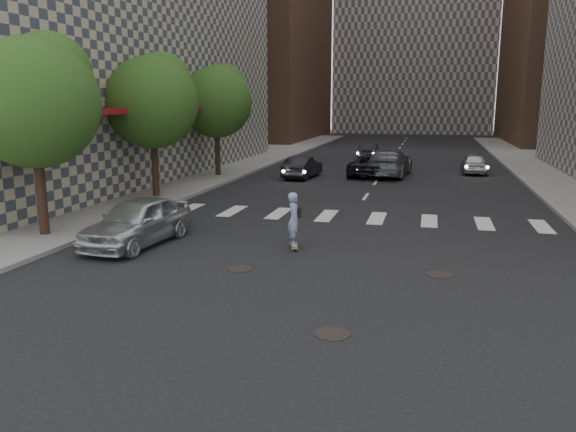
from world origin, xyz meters
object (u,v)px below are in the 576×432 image
at_px(tree_b, 154,98).
at_px(traffic_car_c, 372,165).
at_px(traffic_car_e, 369,151).
at_px(silver_sedan, 137,221).
at_px(skateboarder, 294,219).
at_px(tree_a, 37,97).
at_px(traffic_car_b, 389,163).
at_px(traffic_car_d, 474,163).
at_px(traffic_car_a, 302,167).
at_px(tree_c, 218,99).

relative_size(tree_b, traffic_car_c, 1.38).
bearing_deg(traffic_car_e, silver_sedan, 79.54).
height_order(skateboarder, traffic_car_c, skateboarder).
relative_size(tree_a, traffic_car_b, 1.16).
relative_size(skateboarder, traffic_car_d, 0.46).
height_order(tree_a, traffic_car_a, tree_a).
distance_m(tree_b, traffic_car_b, 15.22).
height_order(skateboarder, traffic_car_d, skateboarder).
distance_m(tree_b, traffic_car_e, 22.57).
bearing_deg(skateboarder, traffic_car_d, 54.75).
xyz_separation_m(traffic_car_a, traffic_car_c, (3.93, 1.84, 0.02)).
relative_size(silver_sedan, traffic_car_c, 0.93).
distance_m(tree_b, tree_c, 8.00).
bearing_deg(tree_a, tree_c, 90.00).
height_order(tree_a, traffic_car_c, tree_a).
height_order(tree_b, traffic_car_e, tree_b).
xyz_separation_m(tree_a, traffic_car_b, (9.95, 18.86, -3.82)).
bearing_deg(traffic_car_d, tree_c, 20.88).
height_order(skateboarder, traffic_car_b, skateboarder).
bearing_deg(traffic_car_b, traffic_car_e, -72.45).
bearing_deg(traffic_car_b, tree_b, 52.00).
xyz_separation_m(tree_a, tree_c, (0.00, 16.00, 0.00)).
bearing_deg(tree_b, skateboarder, -41.46).
distance_m(tree_c, traffic_car_a, 6.45).
xyz_separation_m(silver_sedan, traffic_car_b, (6.53, 19.02, 0.06)).
bearing_deg(traffic_car_c, traffic_car_d, -148.29).
xyz_separation_m(tree_a, traffic_car_c, (8.95, 18.49, -3.98)).
distance_m(skateboarder, traffic_car_d, 21.98).
distance_m(tree_a, traffic_car_d, 26.60).
bearing_deg(tree_c, traffic_car_a, 7.40).
distance_m(tree_b, traffic_car_c, 14.35).
bearing_deg(silver_sedan, traffic_car_a, 90.11).
xyz_separation_m(tree_b, traffic_car_b, (9.95, 10.86, -3.82)).
relative_size(skateboarder, traffic_car_a, 0.45).
xyz_separation_m(skateboarder, traffic_car_c, (0.56, 17.89, -0.26)).
height_order(tree_a, traffic_car_e, tree_a).
bearing_deg(traffic_car_a, skateboarder, 107.52).
distance_m(tree_b, skateboarder, 11.79).
relative_size(tree_c, traffic_car_a, 1.68).
relative_size(tree_b, traffic_car_a, 1.68).
distance_m(tree_a, tree_b, 8.00).
xyz_separation_m(traffic_car_d, traffic_car_e, (-7.48, 7.35, -0.00)).
distance_m(tree_c, traffic_car_d, 16.59).
xyz_separation_m(traffic_car_a, traffic_car_d, (10.10, 4.86, 0.00)).
distance_m(tree_c, traffic_car_c, 10.10).
bearing_deg(silver_sedan, traffic_car_e, 87.27).
distance_m(traffic_car_b, traffic_car_e, 10.27).
bearing_deg(tree_b, traffic_car_b, 47.50).
relative_size(tree_c, traffic_car_e, 1.68).
relative_size(traffic_car_d, traffic_car_e, 0.97).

